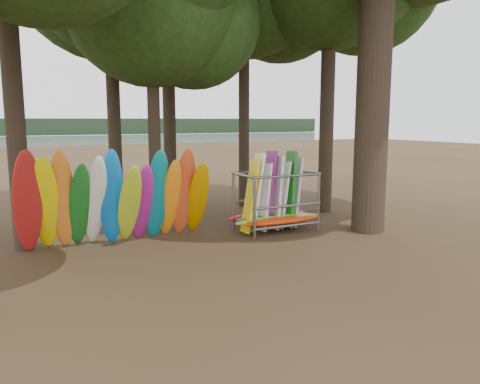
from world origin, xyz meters
name	(u,v)px	position (x,y,z in m)	size (l,w,h in m)	color
ground	(247,248)	(0.00, 0.00, 0.00)	(120.00, 120.00, 0.00)	#47331E
lake	(52,146)	(0.00, 60.00, 0.00)	(160.00, 160.00, 0.00)	gray
far_shore	(32,127)	(0.00, 110.00, 2.00)	(160.00, 4.00, 4.00)	black
kayak_row	(118,200)	(-3.19, 2.03, 1.35)	(5.73, 2.08, 3.07)	#AD1B1B
storage_rack	(275,203)	(1.89, 1.57, 0.92)	(3.24, 1.57, 2.66)	slate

